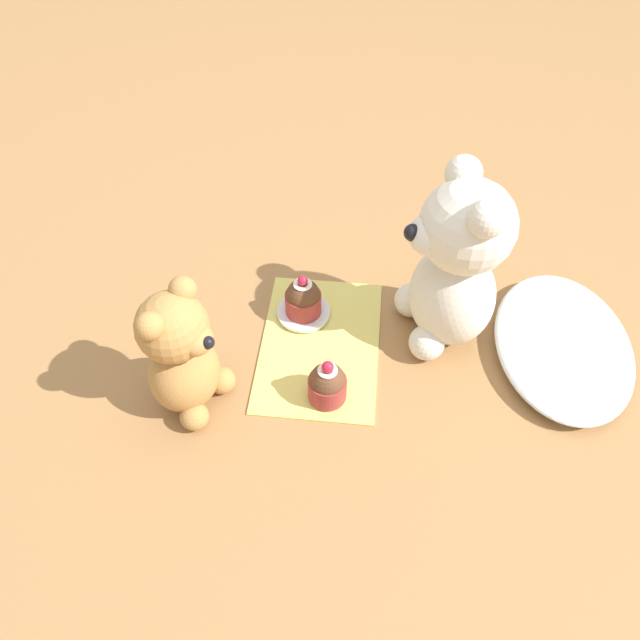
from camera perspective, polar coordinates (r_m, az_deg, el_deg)
ground_plane at (r=0.90m, az=-0.00°, el=-2.33°), size 4.00×4.00×0.00m
knitted_placemat at (r=0.90m, az=-0.00°, el=-2.21°), size 0.26×0.17×0.01m
tulle_cloth at (r=0.94m, az=21.33°, el=-2.07°), size 0.27×0.19×0.04m
teddy_bear_cream at (r=0.84m, az=12.30°, el=4.85°), size 0.16×0.15×0.27m
teddy_bear_tan at (r=0.79m, az=-12.55°, el=-3.14°), size 0.12×0.12×0.20m
cupcake_near_cream_bear at (r=0.82m, az=0.68°, el=-5.82°), size 0.05×0.05×0.07m
saucer_plate at (r=0.93m, az=-1.51°, el=0.74°), size 0.08×0.08×0.01m
cupcake_near_tan_bear at (r=0.91m, az=-1.55°, el=1.99°), size 0.05×0.05×0.07m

